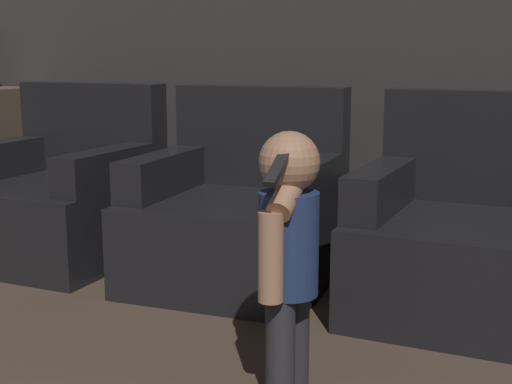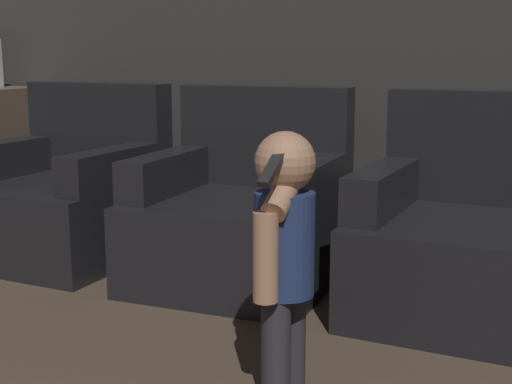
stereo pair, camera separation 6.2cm
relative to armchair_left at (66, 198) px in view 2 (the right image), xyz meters
The scene contains 5 objects.
wall_back 1.80m from the armchair_left, 31.65° to the left, with size 8.40×0.05×2.60m.
armchair_left is the anchor object (origin of this frame).
armchair_middle 1.09m from the armchair_left, ahead, with size 0.96×0.96×0.95m.
armchair_right 2.19m from the armchair_left, ahead, with size 0.94×0.94×0.95m.
person_toddler 2.06m from the armchair_left, 31.43° to the right, with size 0.19×0.34×0.88m.
Camera 2 is at (1.29, 0.62, 1.11)m, focal length 50.00 mm.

